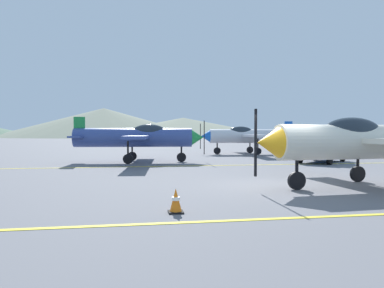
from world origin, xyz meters
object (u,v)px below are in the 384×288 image
object	(u,v)px
airplane_near	(368,141)
traffic_cone_front	(176,201)
car_sedan	(322,149)
airplane_mid	(139,137)
airplane_far	(248,136)

from	to	relation	value
airplane_near	traffic_cone_front	xyz separation A→B (m)	(-7.12, -2.85, -1.35)
car_sedan	traffic_cone_front	xyz separation A→B (m)	(-10.84, -12.48, -0.56)
airplane_mid	airplane_far	bearing A→B (deg)	36.13
airplane_mid	traffic_cone_front	world-z (taller)	airplane_mid
airplane_near	traffic_cone_front	world-z (taller)	airplane_near
car_sedan	traffic_cone_front	world-z (taller)	car_sedan
airplane_near	traffic_cone_front	bearing A→B (deg)	-158.18
airplane_mid	car_sedan	distance (m)	11.77
airplane_mid	car_sedan	world-z (taller)	airplane_mid
car_sedan	traffic_cone_front	size ratio (longest dim) A/B	7.41
airplane_far	traffic_cone_front	world-z (taller)	airplane_far
airplane_near	airplane_mid	world-z (taller)	same
airplane_near	airplane_far	bearing A→B (deg)	84.68
airplane_near	airplane_mid	xyz separation A→B (m)	(-7.87, 11.57, 0.00)
airplane_far	airplane_near	bearing A→B (deg)	-95.32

